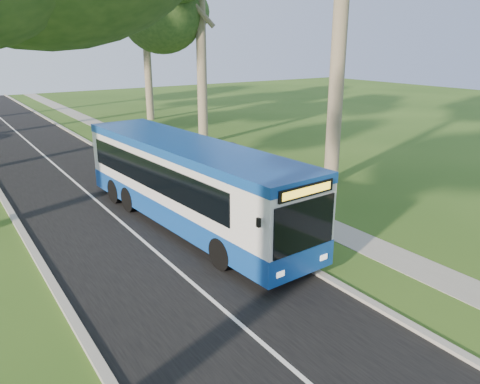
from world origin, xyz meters
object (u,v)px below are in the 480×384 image
object	(u,v)px
litter_bin	(276,222)
bus_shelter	(239,168)
bus	(188,184)
bus_stop_sign	(273,194)

from	to	relation	value
litter_bin	bus_shelter	bearing A→B (deg)	80.60
bus	litter_bin	xyz separation A→B (m)	(2.28, -2.54, -1.24)
bus_stop_sign	bus_shelter	bearing A→B (deg)	75.55
bus_shelter	litter_bin	bearing A→B (deg)	-91.75
bus_stop_sign	bus	bearing A→B (deg)	126.83
bus_shelter	litter_bin	world-z (taller)	bus_shelter
bus_shelter	litter_bin	xyz separation A→B (m)	(-0.55, -3.33, -1.27)
bus	litter_bin	distance (m)	3.63
bus_stop_sign	litter_bin	xyz separation A→B (m)	(0.21, 0.05, -1.16)
bus	bus_shelter	distance (m)	2.94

